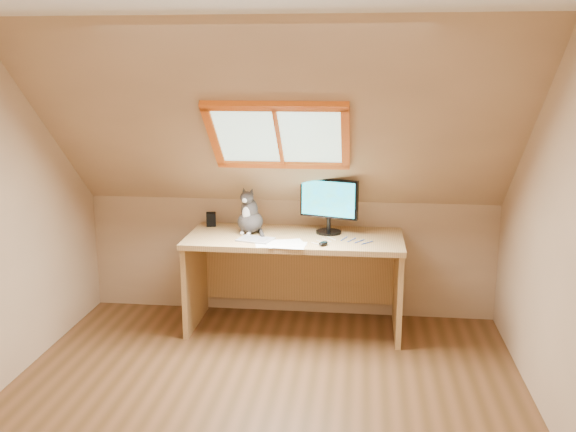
# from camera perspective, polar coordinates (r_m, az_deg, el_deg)

# --- Properties ---
(ground) EXTENTS (3.50, 3.50, 0.00)m
(ground) POSITION_cam_1_polar(r_m,az_deg,el_deg) (4.18, -2.71, -17.20)
(ground) COLOR brown
(ground) RESTS_ON ground
(room_shell) EXTENTS (3.52, 3.52, 2.41)m
(room_shell) POSITION_cam_1_polar(r_m,az_deg,el_deg) (3.58, -3.19, 2.20)
(room_shell) COLOR tan
(room_shell) RESTS_ON ground
(desk) EXTENTS (1.72, 0.75, 0.79)m
(desk) POSITION_cam_1_polar(r_m,az_deg,el_deg) (5.27, 0.68, -4.04)
(desk) COLOR tan
(desk) RESTS_ON ground
(monitor) EXTENTS (0.48, 0.21, 0.45)m
(monitor) POSITION_cam_1_polar(r_m,az_deg,el_deg) (5.17, 3.65, 1.23)
(monitor) COLOR black
(monitor) RESTS_ON desk
(cat) EXTENTS (0.26, 0.29, 0.38)m
(cat) POSITION_cam_1_polar(r_m,az_deg,el_deg) (5.21, -3.42, -0.03)
(cat) COLOR #413B39
(cat) RESTS_ON desk
(desk_speaker) EXTENTS (0.10, 0.10, 0.12)m
(desk_speaker) POSITION_cam_1_polar(r_m,az_deg,el_deg) (5.48, -6.85, -0.29)
(desk_speaker) COLOR black
(desk_speaker) RESTS_ON desk
(graphics_tablet) EXTENTS (0.31, 0.25, 0.01)m
(graphics_tablet) POSITION_cam_1_polar(r_m,az_deg,el_deg) (5.02, -2.91, -2.10)
(graphics_tablet) COLOR #B2B2B7
(graphics_tablet) RESTS_ON desk
(mouse) EXTENTS (0.09, 0.12, 0.03)m
(mouse) POSITION_cam_1_polar(r_m,az_deg,el_deg) (4.87, 3.16, -2.44)
(mouse) COLOR black
(mouse) RESTS_ON desk
(papers) EXTENTS (0.35, 0.30, 0.01)m
(papers) POSITION_cam_1_polar(r_m,az_deg,el_deg) (4.90, -1.15, -2.49)
(papers) COLOR white
(papers) RESTS_ON desk
(cables) EXTENTS (0.51, 0.26, 0.01)m
(cables) POSITION_cam_1_polar(r_m,az_deg,el_deg) (4.99, 4.93, -2.22)
(cables) COLOR silver
(cables) RESTS_ON desk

